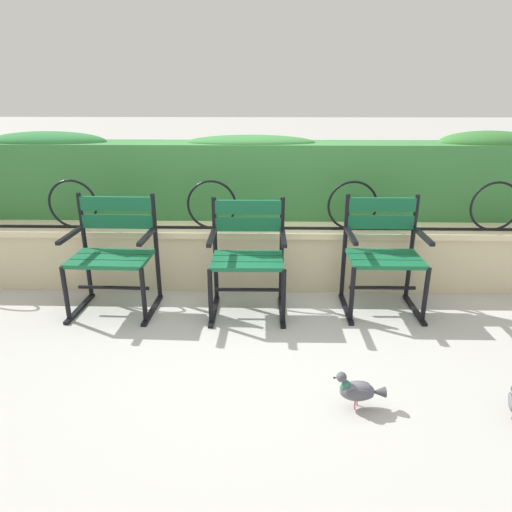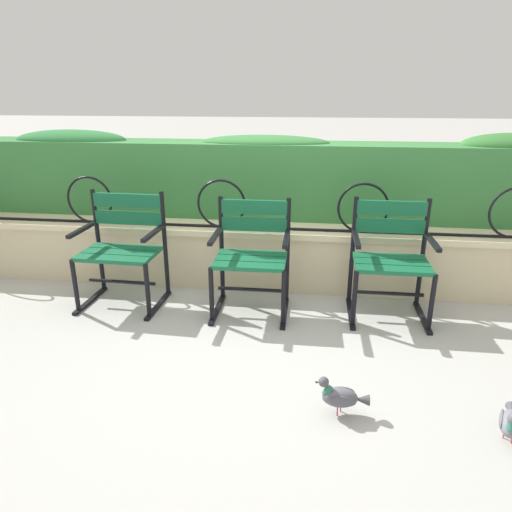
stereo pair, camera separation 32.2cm
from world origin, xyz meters
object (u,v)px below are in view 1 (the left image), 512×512
Objects in this scene: park_chair_right at (383,252)px; pigeon_near_chairs at (358,390)px; park_chair_centre at (248,254)px; park_chair_left at (113,251)px.

park_chair_right is 1.38m from pigeon_near_chairs.
park_chair_left is at bearing 179.08° from park_chair_centre.
park_chair_centre is at bearing -0.92° from park_chair_left.
park_chair_right is (2.10, 0.05, -0.01)m from park_chair_left.
park_chair_left is 1.03× the size of park_chair_centre.
park_chair_right is at bearing 72.36° from pigeon_near_chairs.
pigeon_near_chairs is at bearing -107.64° from park_chair_right.
park_chair_centre is at bearing 118.18° from pigeon_near_chairs.
park_chair_left is 1.01× the size of park_chair_right.
pigeon_near_chairs is at bearing -35.85° from park_chair_left.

